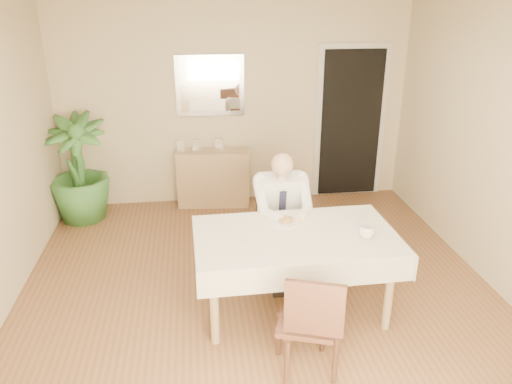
{
  "coord_description": "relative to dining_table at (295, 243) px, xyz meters",
  "views": [
    {
      "loc": [
        -0.54,
        -3.84,
        2.67
      ],
      "look_at": [
        0.0,
        0.35,
        0.95
      ],
      "focal_mm": 35.0,
      "sensor_mm": 36.0,
      "label": 1
    }
  ],
  "objects": [
    {
      "name": "chair_far",
      "position": [
        0.0,
        0.88,
        -0.17
      ],
      "size": [
        0.43,
        0.43,
        0.89
      ],
      "rotation": [
        0.0,
        0.0,
        0.03
      ],
      "color": "#3E2317",
      "rests_on": "ground"
    },
    {
      "name": "photo_frame_right",
      "position": [
        -0.5,
        2.53,
        0.15
      ],
      "size": [
        0.1,
        0.02,
        0.14
      ],
      "primitive_type": "cube",
      "color": "silver",
      "rests_on": "sideboard"
    },
    {
      "name": "doorway",
      "position": [
        1.28,
        2.61,
        0.33
      ],
      "size": [
        0.96,
        0.07,
        2.1
      ],
      "color": "beige",
      "rests_on": "ground"
    },
    {
      "name": "fork",
      "position": [
        -0.09,
        0.17,
        0.11
      ],
      "size": [
        0.01,
        0.13,
        0.01
      ],
      "primitive_type": "cylinder",
      "rotation": [
        1.57,
        0.0,
        0.0
      ],
      "color": "silver",
      "rests_on": "dining_table"
    },
    {
      "name": "potted_palm",
      "position": [
        -2.22,
        2.23,
        -0.01
      ],
      "size": [
        0.74,
        0.74,
        1.32
      ],
      "primitive_type": "imported",
      "rotation": [
        0.0,
        0.0,
        -0.0
      ],
      "color": "#2F6125",
      "rests_on": "ground"
    },
    {
      "name": "mirror",
      "position": [
        -0.58,
        2.62,
        0.88
      ],
      "size": [
        0.86,
        0.04,
        0.76
      ],
      "color": "silver",
      "rests_on": "room"
    },
    {
      "name": "knife",
      "position": [
        -0.01,
        0.17,
        0.11
      ],
      "size": [
        0.01,
        0.13,
        0.01
      ],
      "primitive_type": "cylinder",
      "rotation": [
        1.57,
        0.0,
        0.0
      ],
      "color": "silver",
      "rests_on": "dining_table"
    },
    {
      "name": "photo_frame_center",
      "position": [
        -0.78,
        2.52,
        0.15
      ],
      "size": [
        0.1,
        0.02,
        0.14
      ],
      "primitive_type": "cube",
      "color": "silver",
      "rests_on": "sideboard"
    },
    {
      "name": "plate",
      "position": [
        -0.05,
        0.23,
        0.09
      ],
      "size": [
        0.26,
        0.26,
        0.02
      ],
      "primitive_type": "cylinder",
      "color": "white",
      "rests_on": "dining_table"
    },
    {
      "name": "food",
      "position": [
        -0.05,
        0.23,
        0.11
      ],
      "size": [
        0.14,
        0.14,
        0.06
      ],
      "primitive_type": "ellipsoid",
      "color": "olive",
      "rests_on": "dining_table"
    },
    {
      "name": "sideboard",
      "position": [
        -0.58,
        2.47,
        -0.29
      ],
      "size": [
        0.96,
        0.41,
        0.75
      ],
      "primitive_type": "cube",
      "rotation": [
        0.0,
        0.0,
        -0.1
      ],
      "color": "#997B52",
      "rests_on": "ground"
    },
    {
      "name": "room",
      "position": [
        -0.27,
        0.15,
        0.63
      ],
      "size": [
        5.0,
        5.02,
        2.6
      ],
      "color": "brown",
      "rests_on": "ground"
    },
    {
      "name": "coffee_mug",
      "position": [
        0.57,
        -0.14,
        0.14
      ],
      "size": [
        0.16,
        0.16,
        0.1
      ],
      "primitive_type": "imported",
      "rotation": [
        0.0,
        0.0,
        0.27
      ],
      "color": "white",
      "rests_on": "dining_table"
    },
    {
      "name": "photo_frame_left",
      "position": [
        -0.99,
        2.5,
        0.15
      ],
      "size": [
        0.1,
        0.02,
        0.14
      ],
      "primitive_type": "cube",
      "color": "silver",
      "rests_on": "sideboard"
    },
    {
      "name": "chair_near",
      "position": [
        -0.06,
        -0.83,
        -0.18
      ],
      "size": [
        0.52,
        0.53,
        0.87
      ],
      "rotation": [
        0.0,
        0.0,
        -0.33
      ],
      "color": "#3E2317",
      "rests_on": "ground"
    },
    {
      "name": "dining_table",
      "position": [
        0.0,
        0.0,
        0.0
      ],
      "size": [
        1.74,
        1.05,
        0.75
      ],
      "rotation": [
        0.0,
        0.0,
        0.02
      ],
      "color": "#997B52",
      "rests_on": "ground"
    },
    {
      "name": "window",
      "position": [
        -0.27,
        -2.32,
        0.78
      ],
      "size": [
        1.34,
        0.04,
        1.44
      ],
      "color": "beige",
      "rests_on": "room"
    },
    {
      "name": "seated_man",
      "position": [
        0.0,
        0.59,
        0.02
      ],
      "size": [
        0.48,
        0.72,
        1.24
      ],
      "color": "white",
      "rests_on": "ground"
    }
  ]
}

